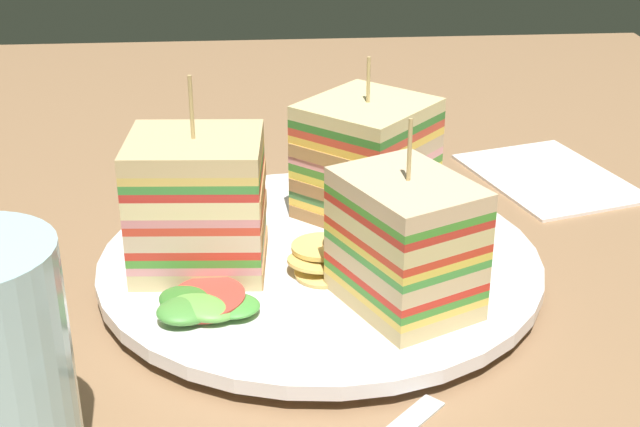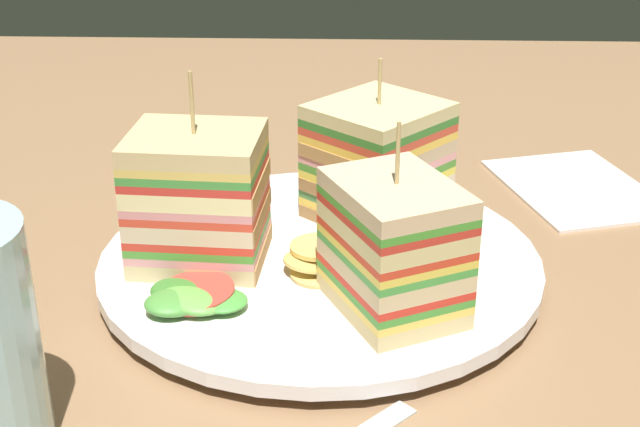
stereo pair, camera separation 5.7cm
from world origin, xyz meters
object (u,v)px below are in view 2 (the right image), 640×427
sandwich_wedge_0 (199,198)px  sandwich_wedge_1 (394,247)px  chip_pile (332,253)px  plate (320,265)px  napkin (577,186)px  sandwich_wedge_2 (377,161)px

sandwich_wedge_0 → sandwich_wedge_1: (5.53, 11.80, -0.34)cm
sandwich_wedge_0 → chip_pile: bearing=-5.5°
sandwich_wedge_0 → plate: bearing=8.2°
plate → sandwich_wedge_0: sandwich_wedge_0 is taller
sandwich_wedge_0 → chip_pile: 8.90cm
chip_pile → napkin: size_ratio=0.55×
sandwich_wedge_2 → chip_pile: (8.46, -2.86, -2.76)cm
sandwich_wedge_0 → sandwich_wedge_1: sandwich_wedge_0 is taller
sandwich_wedge_1 → chip_pile: (-4.18, -3.51, -2.61)cm
sandwich_wedge_1 → sandwich_wedge_0: bearing=38.9°
sandwich_wedge_1 → napkin: size_ratio=0.81×
plate → napkin: bearing=127.3°
plate → napkin: plate is taller
sandwich_wedge_0 → napkin: 31.91cm
napkin → plate: bearing=-52.7°
sandwich_wedge_2 → napkin: bearing=159.9°
sandwich_wedge_1 → sandwich_wedge_2: size_ratio=1.01×
sandwich_wedge_2 → napkin: sandwich_wedge_2 is taller
sandwich_wedge_0 → sandwich_wedge_2: (-7.11, 11.15, -0.18)cm
sandwich_wedge_1 → napkin: sandwich_wedge_1 is taller
plate → chip_pile: 2.82cm
sandwich_wedge_0 → napkin: sandwich_wedge_0 is taller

